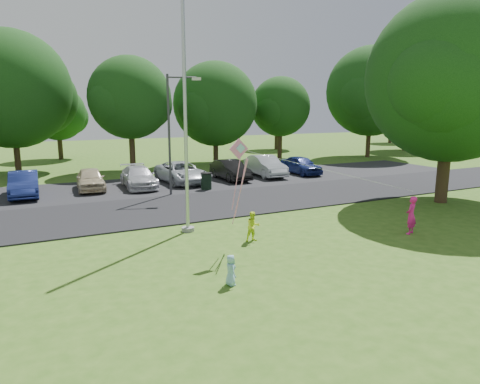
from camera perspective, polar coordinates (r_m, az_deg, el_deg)
name	(u,v)px	position (r m, az deg, el deg)	size (l,w,h in m)	color
ground	(340,256)	(14.65, 13.17, -8.27)	(120.00, 120.00, 0.00)	#355D18
park_road	(226,203)	(22.03, -1.91, -1.42)	(60.00, 6.00, 0.06)	black
parking_strip	(184,183)	(27.96, -7.50, 1.15)	(42.00, 7.00, 0.06)	black
flagpole	(185,125)	(16.50, -7.28, 8.84)	(0.50, 0.50, 10.00)	#B7BABF
street_lamp	(174,124)	(23.84, -8.84, 8.96)	(1.80, 0.76, 6.61)	#3F3F44
trash_can	(206,181)	(25.50, -4.52, 1.41)	(0.67, 0.67, 1.06)	black
big_tree	(451,82)	(24.05, 26.36, 13.06)	(9.05, 8.33, 10.45)	#332316
tree_row	(165,97)	(36.36, -9.96, 12.33)	(64.35, 11.94, 10.88)	#332316
horizon_trees	(161,114)	(46.30, -10.44, 10.24)	(77.46, 7.20, 7.02)	#332316
parked_cars	(186,173)	(27.86, -7.27, 2.59)	(19.85, 5.20, 1.46)	navy
woman	(411,215)	(17.76, 21.85, -2.89)	(0.54, 0.36, 1.49)	#F2208C
child_yellow	(253,227)	(15.64, 1.76, -4.62)	(0.54, 0.42, 1.11)	#E2FF28
child_blue	(231,270)	(11.88, -1.25, -10.38)	(0.42, 0.28, 0.87)	#86BCCD
kite	(243,162)	(14.12, 0.40, 4.02)	(7.18, 1.47, 2.92)	pink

